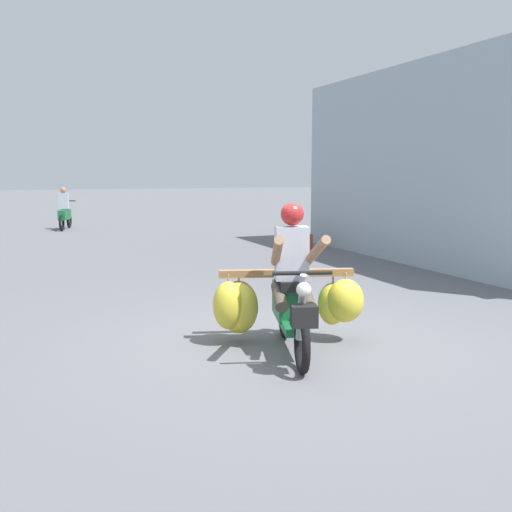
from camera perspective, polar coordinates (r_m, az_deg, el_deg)
ground_plane at (r=6.61m, az=3.76°, el=-8.31°), size 120.00×120.00×0.00m
motorbike_main_loaded at (r=6.26m, az=3.00°, el=-4.10°), size 1.71×1.72×1.58m
motorbike_distant_ahead_left at (r=20.05m, az=-18.39°, el=4.11°), size 0.66×1.58×1.40m
shopfront_building at (r=13.59m, az=22.08°, el=8.30°), size 4.32×8.76×4.05m
produce_crate at (r=14.37m, az=4.29°, el=1.46°), size 0.56×0.40×0.36m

